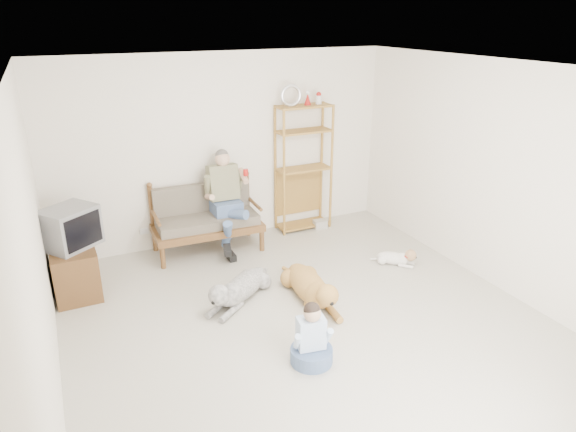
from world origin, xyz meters
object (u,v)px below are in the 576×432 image
etagere (303,167)px  tv_stand (74,268)px  loveseat (206,217)px  golden_retriever (312,288)px

etagere → tv_stand: (-3.40, -0.61, -0.69)m
etagere → loveseat: bearing=-175.7°
golden_retriever → tv_stand: bearing=154.6°
tv_stand → golden_retriever: 2.88m
etagere → golden_retriever: etagere is taller
loveseat → etagere: etagere is taller
golden_retriever → etagere: bearing=70.8°
etagere → tv_stand: etagere is taller
etagere → golden_retriever: 2.39m
loveseat → golden_retriever: bearing=-68.5°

